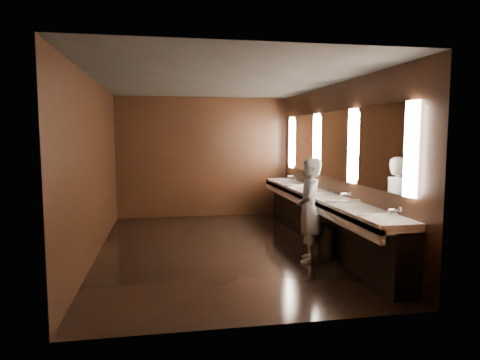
{
  "coord_description": "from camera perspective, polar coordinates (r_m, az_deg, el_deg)",
  "views": [
    {
      "loc": [
        -0.93,
        -7.03,
        1.92
      ],
      "look_at": [
        0.33,
        0.0,
        1.17
      ],
      "focal_mm": 32.0,
      "sensor_mm": 36.0,
      "label": 1
    }
  ],
  "objects": [
    {
      "name": "floor",
      "position": [
        7.35,
        -2.6,
        -9.13
      ],
      "size": [
        6.0,
        6.0,
        0.0
      ],
      "primitive_type": "plane",
      "color": "black",
      "rests_on": "ground"
    },
    {
      "name": "ceiling",
      "position": [
        7.15,
        -2.71,
        13.09
      ],
      "size": [
        4.0,
        6.0,
        0.02
      ],
      "primitive_type": "cube",
      "color": "#2D2D2B",
      "rests_on": "wall_back"
    },
    {
      "name": "wall_back",
      "position": [
        10.09,
        -4.91,
        3.04
      ],
      "size": [
        4.0,
        0.02,
        2.8
      ],
      "primitive_type": "cube",
      "color": "black",
      "rests_on": "floor"
    },
    {
      "name": "wall_front",
      "position": [
        4.17,
        2.79,
        -1.13
      ],
      "size": [
        4.0,
        0.02,
        2.8
      ],
      "primitive_type": "cube",
      "color": "black",
      "rests_on": "floor"
    },
    {
      "name": "wall_left",
      "position": [
        7.13,
        -18.8,
        1.52
      ],
      "size": [
        0.02,
        6.0,
        2.8
      ],
      "primitive_type": "cube",
      "color": "black",
      "rests_on": "floor"
    },
    {
      "name": "wall_right",
      "position": [
        7.64,
        12.39,
        1.98
      ],
      "size": [
        0.02,
        6.0,
        2.8
      ],
      "primitive_type": "cube",
      "color": "black",
      "rests_on": "floor"
    },
    {
      "name": "sink_counter",
      "position": [
        7.68,
        10.81,
        -4.78
      ],
      "size": [
        0.55,
        5.4,
        1.01
      ],
      "color": "black",
      "rests_on": "floor"
    },
    {
      "name": "mirror_band",
      "position": [
        7.62,
        12.32,
        4.6
      ],
      "size": [
        0.06,
        5.03,
        1.15
      ],
      "color": "#FDE2C6",
      "rests_on": "wall_right"
    },
    {
      "name": "person",
      "position": [
        6.57,
        9.19,
        -3.97
      ],
      "size": [
        0.54,
        0.67,
        1.58
      ],
      "primitive_type": "imported",
      "rotation": [
        0.0,
        0.0,
        -1.9
      ],
      "color": "#91B0D8",
      "rests_on": "floor"
    },
    {
      "name": "trash_bin",
      "position": [
        6.88,
        11.62,
        -8.07
      ],
      "size": [
        0.34,
        0.34,
        0.52
      ],
      "primitive_type": "cylinder",
      "rotation": [
        0.0,
        0.0,
        0.02
      ],
      "color": "black",
      "rests_on": "floor"
    }
  ]
}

